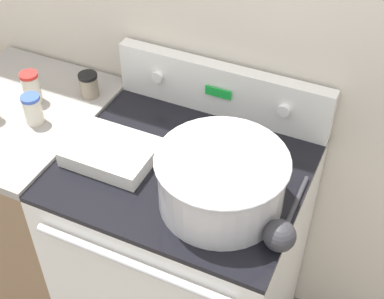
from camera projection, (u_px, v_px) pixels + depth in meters
kitchen_wall at (232, 18)px, 1.64m from camera, size 8.00×0.05×2.50m
stove_range at (185, 259)px, 1.93m from camera, size 0.74×0.66×0.93m
control_panel at (222, 90)px, 1.76m from camera, size 0.74×0.07×0.19m
side_counter at (39, 202)px, 2.13m from camera, size 0.56×0.63×0.94m
mixing_bowl at (222, 179)px, 1.45m from camera, size 0.37×0.37×0.17m
casserole_dish at (112, 151)px, 1.63m from camera, size 0.26×0.20×0.05m
ladle at (281, 233)px, 1.37m from camera, size 0.09×0.31×0.09m
spice_jar_black_cap at (89, 85)px, 1.84m from camera, size 0.07×0.07×0.09m
spice_jar_blue_cap at (33, 109)px, 1.73m from camera, size 0.06×0.06×0.10m
spice_jar_red_cap at (31, 87)px, 1.81m from camera, size 0.06×0.06×0.11m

